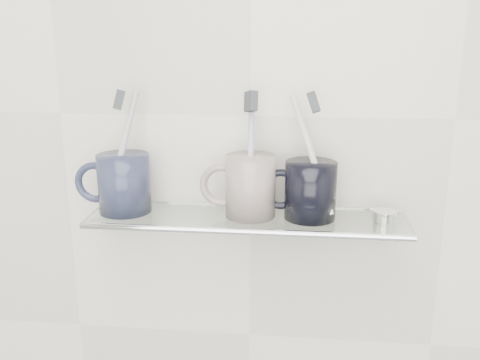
# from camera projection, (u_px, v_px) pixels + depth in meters

# --- Properties ---
(wall_back) EXTENTS (2.50, 0.00, 2.50)m
(wall_back) POSITION_uv_depth(u_px,v_px,m) (250.00, 116.00, 0.86)
(wall_back) COLOR silver
(wall_back) RESTS_ON ground
(shelf_glass) EXTENTS (0.50, 0.12, 0.01)m
(shelf_glass) POSITION_uv_depth(u_px,v_px,m) (247.00, 219.00, 0.85)
(shelf_glass) COLOR silver
(shelf_glass) RESTS_ON wall_back
(shelf_rail) EXTENTS (0.50, 0.01, 0.01)m
(shelf_rail) POSITION_uv_depth(u_px,v_px,m) (243.00, 232.00, 0.79)
(shelf_rail) COLOR silver
(shelf_rail) RESTS_ON shelf_glass
(bracket_left) EXTENTS (0.02, 0.03, 0.02)m
(bracket_left) POSITION_uv_depth(u_px,v_px,m) (127.00, 211.00, 0.91)
(bracket_left) COLOR silver
(bracket_left) RESTS_ON wall_back
(bracket_right) EXTENTS (0.02, 0.03, 0.02)m
(bracket_right) POSITION_uv_depth(u_px,v_px,m) (377.00, 220.00, 0.87)
(bracket_right) COLOR silver
(bracket_right) RESTS_ON wall_back
(mug_left) EXTENTS (0.09, 0.09, 0.09)m
(mug_left) POSITION_uv_depth(u_px,v_px,m) (124.00, 183.00, 0.86)
(mug_left) COLOR #20243D
(mug_left) RESTS_ON shelf_glass
(mug_left_handle) EXTENTS (0.07, 0.01, 0.07)m
(mug_left_handle) POSITION_uv_depth(u_px,v_px,m) (95.00, 182.00, 0.86)
(mug_left_handle) COLOR #20243D
(mug_left_handle) RESTS_ON mug_left
(toothbrush_left) EXTENTS (0.06, 0.05, 0.19)m
(toothbrush_left) POSITION_uv_depth(u_px,v_px,m) (122.00, 150.00, 0.84)
(toothbrush_left) COLOR #B4B4B7
(toothbrush_left) RESTS_ON mug_left
(bristles_left) EXTENTS (0.03, 0.03, 0.03)m
(bristles_left) POSITION_uv_depth(u_px,v_px,m) (119.00, 100.00, 0.82)
(bristles_left) COLOR #35383B
(bristles_left) RESTS_ON toothbrush_left
(mug_center) EXTENTS (0.08, 0.08, 0.10)m
(mug_center) POSITION_uv_depth(u_px,v_px,m) (250.00, 186.00, 0.84)
(mug_center) COLOR silver
(mug_center) RESTS_ON shelf_glass
(mug_center_handle) EXTENTS (0.07, 0.01, 0.07)m
(mug_center_handle) POSITION_uv_depth(u_px,v_px,m) (222.00, 185.00, 0.84)
(mug_center_handle) COLOR silver
(mug_center_handle) RESTS_ON mug_center
(toothbrush_center) EXTENTS (0.01, 0.07, 0.19)m
(toothbrush_center) POSITION_uv_depth(u_px,v_px,m) (251.00, 154.00, 0.82)
(toothbrush_center) COLOR #A5B1CE
(toothbrush_center) RESTS_ON mug_center
(bristles_center) EXTENTS (0.02, 0.03, 0.04)m
(bristles_center) POSITION_uv_depth(u_px,v_px,m) (251.00, 101.00, 0.80)
(bristles_center) COLOR #35383B
(bristles_center) RESTS_ON toothbrush_center
(mug_right) EXTENTS (0.10, 0.10, 0.09)m
(mug_right) POSITION_uv_depth(u_px,v_px,m) (310.00, 190.00, 0.83)
(mug_right) COLOR black
(mug_right) RESTS_ON shelf_glass
(mug_right_handle) EXTENTS (0.07, 0.01, 0.07)m
(mug_right_handle) POSITION_uv_depth(u_px,v_px,m) (281.00, 189.00, 0.83)
(mug_right_handle) COLOR black
(mug_right_handle) RESTS_ON mug_right
(toothbrush_right) EXTENTS (0.07, 0.05, 0.18)m
(toothbrush_right) POSITION_uv_depth(u_px,v_px,m) (312.00, 155.00, 0.81)
(toothbrush_right) COLOR silver
(toothbrush_right) RESTS_ON mug_right
(bristles_right) EXTENTS (0.02, 0.03, 0.04)m
(bristles_right) POSITION_uv_depth(u_px,v_px,m) (314.00, 102.00, 0.79)
(bristles_right) COLOR #35383B
(bristles_right) RESTS_ON toothbrush_right
(chrome_cap) EXTENTS (0.04, 0.04, 0.02)m
(chrome_cap) POSITION_uv_depth(u_px,v_px,m) (385.00, 216.00, 0.83)
(chrome_cap) COLOR silver
(chrome_cap) RESTS_ON shelf_glass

